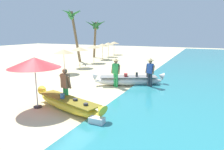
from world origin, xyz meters
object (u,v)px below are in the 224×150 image
at_px(boat_white_midground, 128,80).
at_px(palm_tree_leaning_seaward, 73,19).
at_px(person_vendor_hatted, 116,70).
at_px(patio_umbrella_large, 34,63).
at_px(boat_yellow_foreground, 68,104).
at_px(person_tourist_customer, 65,85).
at_px(cooler_box, 97,122).
at_px(palm_tree_tall_inland, 96,27).
at_px(person_vendor_assistant, 150,71).

relative_size(boat_white_midground, palm_tree_leaning_seaward, 0.72).
relative_size(boat_white_midground, person_vendor_hatted, 2.42).
bearing_deg(boat_white_midground, patio_umbrella_large, -113.36).
height_order(boat_yellow_foreground, palm_tree_leaning_seaward, palm_tree_leaning_seaward).
bearing_deg(person_tourist_customer, cooler_box, -28.59).
xyz_separation_m(palm_tree_leaning_seaward, cooler_box, (10.39, -13.69, -4.47)).
bearing_deg(palm_tree_tall_inland, person_vendor_assistant, -49.87).
bearing_deg(boat_white_midground, person_vendor_assistant, -2.52).
distance_m(boat_yellow_foreground, person_vendor_hatted, 4.43).
relative_size(person_tourist_customer, palm_tree_leaning_seaward, 0.29).
bearing_deg(person_vendor_hatted, boat_white_midground, 49.42).
xyz_separation_m(boat_yellow_foreground, cooler_box, (1.79, -0.79, -0.13)).
relative_size(person_vendor_hatted, person_vendor_assistant, 0.98).
relative_size(palm_tree_tall_inland, cooler_box, 9.02).
bearing_deg(palm_tree_leaning_seaward, person_vendor_assistant, -36.31).
relative_size(person_tourist_customer, palm_tree_tall_inland, 0.35).
bearing_deg(boat_white_midground, person_tourist_customer, -105.15).
bearing_deg(palm_tree_leaning_seaward, palm_tree_tall_inland, 82.22).
relative_size(person_vendor_hatted, person_tourist_customer, 1.03).
distance_m(patio_umbrella_large, palm_tree_tall_inland, 18.66).
distance_m(boat_white_midground, patio_umbrella_large, 5.99).
distance_m(boat_white_midground, person_vendor_hatted, 1.11).
xyz_separation_m(boat_yellow_foreground, person_vendor_hatted, (0.28, 4.36, 0.72)).
relative_size(person_vendor_assistant, palm_tree_leaning_seaward, 0.31).
xyz_separation_m(person_tourist_customer, cooler_box, (2.19, -1.20, -0.80)).
height_order(boat_yellow_foreground, person_vendor_hatted, person_vendor_hatted).
relative_size(person_vendor_hatted, patio_umbrella_large, 0.79).
height_order(boat_yellow_foreground, person_tourist_customer, person_tourist_customer).
bearing_deg(patio_umbrella_large, boat_white_midground, 66.64).
height_order(person_tourist_customer, palm_tree_tall_inland, palm_tree_tall_inland).
bearing_deg(patio_umbrella_large, person_vendor_hatted, 69.65).
bearing_deg(boat_white_midground, palm_tree_tall_inland, 126.34).
relative_size(boat_yellow_foreground, person_vendor_assistant, 2.34).
bearing_deg(person_vendor_hatted, palm_tree_tall_inland, 123.13).
height_order(boat_white_midground, palm_tree_leaning_seaward, palm_tree_leaning_seaward).
bearing_deg(person_tourist_customer, palm_tree_tall_inland, 114.56).
height_order(patio_umbrella_large, palm_tree_tall_inland, palm_tree_tall_inland).
xyz_separation_m(patio_umbrella_large, cooler_box, (3.23, -0.53, -1.81)).
relative_size(person_tourist_customer, cooler_box, 3.16).
xyz_separation_m(person_vendor_hatted, palm_tree_tall_inland, (-8.31, 12.73, 2.91)).
relative_size(boat_yellow_foreground, patio_umbrella_large, 1.89).
distance_m(person_tourist_customer, palm_tree_tall_inland, 18.59).
relative_size(person_vendor_assistant, patio_umbrella_large, 0.81).
height_order(person_vendor_hatted, palm_tree_tall_inland, palm_tree_tall_inland).
xyz_separation_m(person_vendor_assistant, palm_tree_tall_inland, (-10.22, 12.13, 2.89)).
height_order(boat_yellow_foreground, boat_white_midground, boat_white_midground).
relative_size(boat_yellow_foreground, person_vendor_hatted, 2.39).
distance_m(palm_tree_tall_inland, cooler_box, 20.75).
relative_size(patio_umbrella_large, palm_tree_tall_inland, 0.45).
bearing_deg(person_vendor_hatted, palm_tree_leaning_seaward, 136.13).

